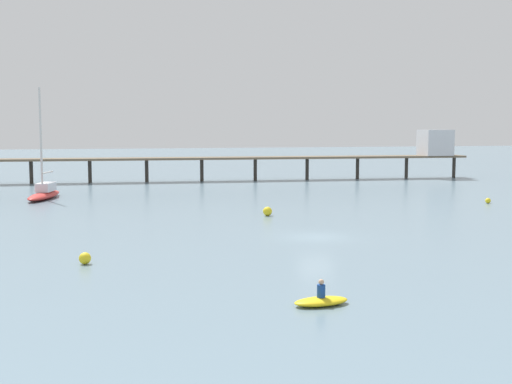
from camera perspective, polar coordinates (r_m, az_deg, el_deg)
ground_plane at (r=45.13m, az=5.28°, el=-3.97°), size 400.00×400.00×0.00m
pier at (r=94.52m, az=3.95°, el=3.51°), size 79.25×8.77×7.25m
sailboat_red at (r=72.57m, az=-18.14°, el=0.03°), size 3.96×8.97×11.76m
dinghy_yellow at (r=28.08m, az=5.75°, el=-9.47°), size 2.53×1.31×1.14m
mooring_buoy_far at (r=55.64m, az=1.02°, el=-1.71°), size 0.79×0.79×0.79m
mooring_buoy_mid at (r=37.28m, az=-14.83°, el=-5.67°), size 0.67×0.67×0.67m
mooring_buoy_inner at (r=68.88m, az=19.75°, el=-0.72°), size 0.54×0.54×0.54m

